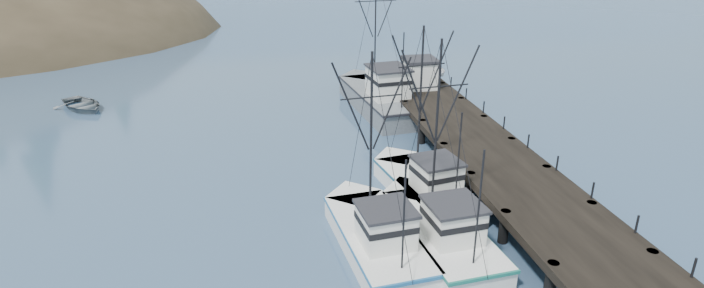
# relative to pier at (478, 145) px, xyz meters

# --- Properties ---
(pier) EXTENTS (6.00, 44.00, 2.00)m
(pier) POSITION_rel_pier_xyz_m (0.00, 0.00, 0.00)
(pier) COLOR black
(pier) RESTS_ON ground
(moored_sailboats) EXTENTS (14.51, 17.37, 6.35)m
(moored_sailboats) POSITION_rel_pier_xyz_m (-46.01, 44.19, -1.36)
(moored_sailboats) COLOR white
(moored_sailboats) RESTS_ON ground
(trawler_near) EXTENTS (4.63, 11.52, 11.59)m
(trawler_near) POSITION_rel_pier_xyz_m (-6.16, -9.29, -0.87)
(trawler_near) COLOR white
(trawler_near) RESTS_ON ground
(trawler_mid) EXTENTS (4.66, 11.22, 11.07)m
(trawler_mid) POSITION_rel_pier_xyz_m (-9.71, -9.15, -0.87)
(trawler_mid) COLOR white
(trawler_mid) RESTS_ON ground
(trawler_far) EXTENTS (5.08, 11.09, 11.30)m
(trawler_far) POSITION_rel_pier_xyz_m (-5.32, -3.96, -0.87)
(trawler_far) COLOR white
(trawler_far) RESTS_ON ground
(work_vessel) EXTENTS (6.03, 15.51, 12.93)m
(work_vessel) POSITION_rel_pier_xyz_m (-3.90, 14.18, -0.46)
(work_vessel) COLOR slate
(work_vessel) RESTS_ON ground
(pier_shed) EXTENTS (3.00, 3.20, 2.80)m
(pier_shed) POSITION_rel_pier_xyz_m (-0.09, 13.97, 1.73)
(pier_shed) COLOR silver
(pier_shed) RESTS_ON pier
(pickup_truck) EXTENTS (6.13, 3.48, 1.61)m
(pickup_truck) POSITION_rel_pier_xyz_m (0.75, 17.76, 1.12)
(pickup_truck) COLOR white
(pickup_truck) RESTS_ON pier
(motorboat) EXTENTS (6.76, 7.08, 1.19)m
(motorboat) POSITION_rel_pier_xyz_m (-31.80, 19.41, -1.69)
(motorboat) COLOR slate
(motorboat) RESTS_ON ground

